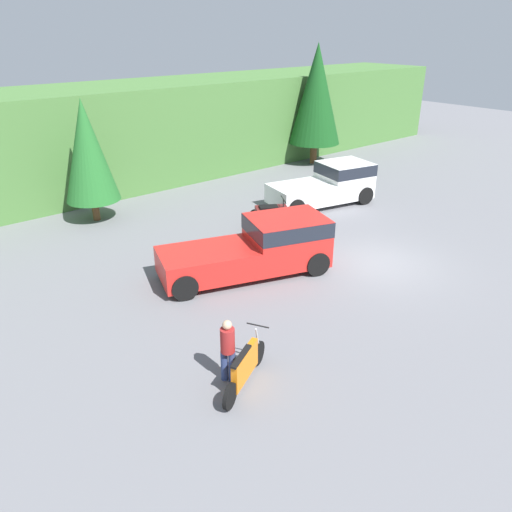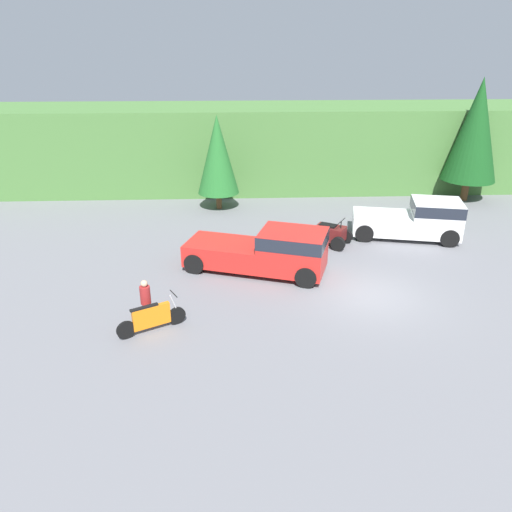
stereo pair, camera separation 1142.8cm
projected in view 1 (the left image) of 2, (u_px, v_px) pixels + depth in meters
The scene contains 9 objects.
ground_plane at pixel (377, 263), 18.59m from camera, with size 80.00×80.00×0.00m, color slate.
hillside_backdrop at pixel (157, 130), 28.64m from camera, with size 44.00×6.00×5.20m.
tree_left at pixel (87, 151), 21.44m from camera, with size 2.36×2.36×5.36m.
tree_mid_left at pixel (316, 94), 30.38m from camera, with size 3.17×3.17×7.21m.
pickup_truck_red at pixel (261, 246), 17.54m from camera, with size 6.29×3.87×1.94m.
pickup_truck_second at pixel (330, 183), 24.50m from camera, with size 5.46×3.16×1.94m.
dirt_bike at pixel (245, 367), 12.14m from camera, with size 2.19×1.30×1.22m.
quad_atv at pixel (272, 217), 21.66m from camera, with size 2.29×2.10×1.29m.
rider_person at pixel (228, 348), 12.10m from camera, with size 0.50×0.50×1.73m.
Camera 1 is at (-14.21, -9.96, 8.07)m, focal length 35.00 mm.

